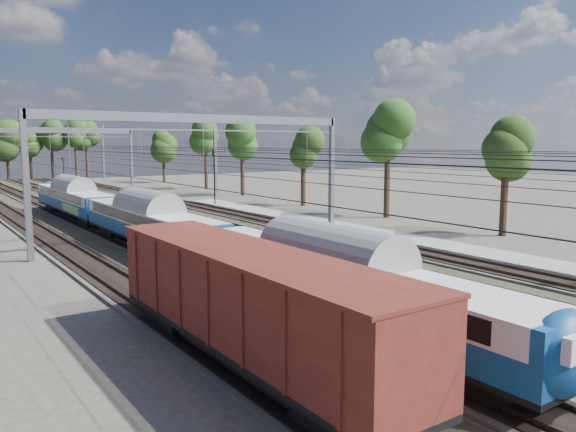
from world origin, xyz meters
TOP-DOWN VIEW (x-y plane):
  - track_bed at (-0.00, 45.00)m, footprint 21.00×130.00m
  - platform at (12.00, 20.00)m, footprint 3.00×70.00m
  - catenary at (0.33, 52.69)m, footprint 25.65×130.00m
  - tree_belt at (7.37, 89.06)m, footprint 40.91×99.41m
  - emu_train at (-4.50, 28.72)m, footprint 2.68×56.78m
  - freight_boxcar at (-9.00, 8.79)m, footprint 2.92×14.10m
  - worker at (4.15, 86.41)m, footprint 0.51×0.73m
  - signal_near at (1.05, 75.47)m, footprint 0.33×0.30m
  - signal_far at (11.11, 50.00)m, footprint 0.45×0.42m

SIDE VIEW (x-z plane):
  - track_bed at x=0.00m, z-range -0.07..0.27m
  - platform at x=12.00m, z-range 0.00..0.30m
  - worker at x=4.15m, z-range 0.00..1.91m
  - freight_boxcar at x=-9.00m, z-range 0.40..4.04m
  - emu_train at x=-4.50m, z-range 0.35..4.27m
  - signal_near at x=1.05m, z-range 0.68..5.83m
  - signal_far at x=11.11m, z-range 0.84..7.20m
  - catenary at x=0.33m, z-range 1.90..10.90m
  - tree_belt at x=7.37m, z-range 1.86..14.05m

